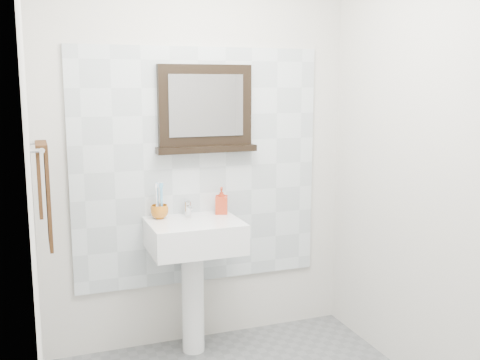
% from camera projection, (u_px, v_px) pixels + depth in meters
% --- Properties ---
extents(back_wall, '(2.00, 0.01, 2.50)m').
position_uv_depth(back_wall, '(198.00, 151.00, 3.56)').
color(back_wall, silver).
rests_on(back_wall, ground).
extents(front_wall, '(2.00, 0.01, 2.50)m').
position_uv_depth(front_wall, '(423.00, 242.00, 1.53)').
color(front_wall, silver).
rests_on(front_wall, ground).
extents(left_wall, '(0.01, 2.20, 2.50)m').
position_uv_depth(left_wall, '(31.00, 193.00, 2.20)').
color(left_wall, silver).
rests_on(left_wall, ground).
extents(right_wall, '(0.01, 2.20, 2.50)m').
position_uv_depth(right_wall, '(445.00, 167.00, 2.89)').
color(right_wall, silver).
rests_on(right_wall, ground).
extents(splashback, '(1.60, 0.02, 1.50)m').
position_uv_depth(splashback, '(199.00, 167.00, 3.57)').
color(splashback, silver).
rests_on(splashback, back_wall).
extents(pedestal_sink, '(0.55, 0.44, 0.96)m').
position_uv_depth(pedestal_sink, '(194.00, 250.00, 3.42)').
color(pedestal_sink, white).
rests_on(pedestal_sink, ground).
extents(toothbrush_cup, '(0.11, 0.11, 0.09)m').
position_uv_depth(toothbrush_cup, '(159.00, 212.00, 3.43)').
color(toothbrush_cup, '#B86515').
rests_on(toothbrush_cup, pedestal_sink).
extents(toothbrushes, '(0.05, 0.04, 0.21)m').
position_uv_depth(toothbrushes, '(160.00, 199.00, 3.42)').
color(toothbrushes, white).
rests_on(toothbrushes, toothbrush_cup).
extents(soap_dispenser, '(0.10, 0.10, 0.17)m').
position_uv_depth(soap_dispenser, '(222.00, 201.00, 3.55)').
color(soap_dispenser, '#B31615').
rests_on(soap_dispenser, pedestal_sink).
extents(framed_mirror, '(0.64, 0.11, 0.54)m').
position_uv_depth(framed_mirror, '(205.00, 111.00, 3.49)').
color(framed_mirror, black).
rests_on(framed_mirror, back_wall).
extents(towel_bar, '(0.07, 0.40, 0.03)m').
position_uv_depth(towel_bar, '(40.00, 146.00, 2.88)').
color(towel_bar, silver).
rests_on(towel_bar, left_wall).
extents(hand_towel, '(0.06, 0.30, 0.55)m').
position_uv_depth(hand_towel, '(44.00, 187.00, 2.92)').
color(hand_towel, black).
rests_on(hand_towel, towel_bar).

